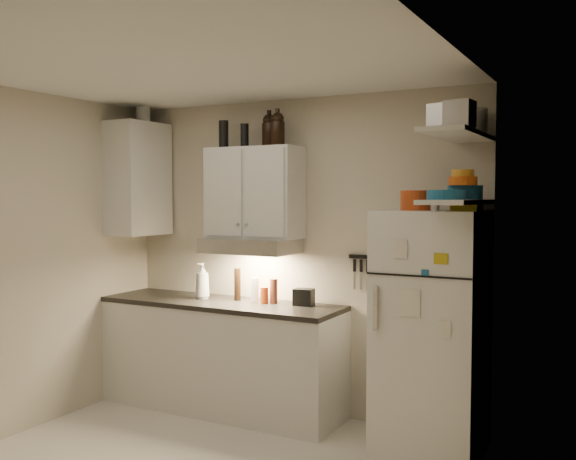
% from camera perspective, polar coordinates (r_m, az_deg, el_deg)
% --- Properties ---
extents(ceiling, '(3.20, 3.00, 0.02)m').
position_cam_1_polar(ceiling, '(4.14, -9.28, 14.31)').
color(ceiling, white).
rests_on(ceiling, ground).
extents(back_wall, '(3.20, 0.02, 2.60)m').
position_cam_1_polar(back_wall, '(5.36, 0.74, -2.30)').
color(back_wall, '#BCB3A0').
rests_on(back_wall, ground).
extents(left_wall, '(0.02, 3.00, 2.60)m').
position_cam_1_polar(left_wall, '(5.22, -23.32, -2.69)').
color(left_wall, '#BCB3A0').
rests_on(left_wall, ground).
extents(right_wall, '(0.02, 3.00, 2.60)m').
position_cam_1_polar(right_wall, '(3.37, 13.29, -5.56)').
color(right_wall, '#BCB3A0').
rests_on(right_wall, ground).
extents(base_cabinet, '(2.10, 0.60, 0.88)m').
position_cam_1_polar(base_cabinet, '(5.52, -5.96, -11.22)').
color(base_cabinet, silver).
rests_on(base_cabinet, floor).
extents(countertop, '(2.10, 0.62, 0.04)m').
position_cam_1_polar(countertop, '(5.43, -5.98, -6.50)').
color(countertop, black).
rests_on(countertop, base_cabinet).
extents(upper_cabinet, '(0.80, 0.33, 0.75)m').
position_cam_1_polar(upper_cabinet, '(5.33, -3.00, 3.32)').
color(upper_cabinet, silver).
rests_on(upper_cabinet, back_wall).
extents(side_cabinet, '(0.33, 0.55, 1.00)m').
position_cam_1_polar(side_cabinet, '(5.90, -13.19, 4.43)').
color(side_cabinet, silver).
rests_on(side_cabinet, left_wall).
extents(range_hood, '(0.76, 0.46, 0.12)m').
position_cam_1_polar(range_hood, '(5.29, -3.35, -1.39)').
color(range_hood, silver).
rests_on(range_hood, back_wall).
extents(fridge, '(0.70, 0.68, 1.70)m').
position_cam_1_polar(fridge, '(4.64, 12.63, -8.82)').
color(fridge, white).
rests_on(fridge, floor).
extents(shelf_hi, '(0.30, 0.95, 0.03)m').
position_cam_1_polar(shelf_hi, '(4.38, 14.90, 8.19)').
color(shelf_hi, silver).
rests_on(shelf_hi, right_wall).
extents(shelf_lo, '(0.30, 0.95, 0.03)m').
position_cam_1_polar(shelf_lo, '(4.37, 14.82, 2.43)').
color(shelf_lo, silver).
rests_on(shelf_lo, right_wall).
extents(knife_strip, '(0.42, 0.02, 0.03)m').
position_cam_1_polar(knife_strip, '(5.05, 7.67, -2.42)').
color(knife_strip, black).
rests_on(knife_strip, back_wall).
extents(dutch_oven, '(0.26, 0.26, 0.14)m').
position_cam_1_polar(dutch_oven, '(4.56, 11.44, 2.60)').
color(dutch_oven, '#A83A13').
rests_on(dutch_oven, fridge).
extents(book_stack, '(0.18, 0.22, 0.07)m').
position_cam_1_polar(book_stack, '(4.38, 15.60, 2.11)').
color(book_stack, '#B7A216').
rests_on(book_stack, fridge).
extents(spice_jar, '(0.08, 0.08, 0.10)m').
position_cam_1_polar(spice_jar, '(4.49, 12.93, 2.35)').
color(spice_jar, silver).
rests_on(spice_jar, fridge).
extents(stock_pot, '(0.26, 0.26, 0.18)m').
position_cam_1_polar(stock_pot, '(4.65, 15.76, 9.18)').
color(stock_pot, silver).
rests_on(stock_pot, shelf_hi).
extents(tin_a, '(0.23, 0.22, 0.18)m').
position_cam_1_polar(tin_a, '(4.37, 13.81, 9.63)').
color(tin_a, '#AAAAAD').
rests_on(tin_a, shelf_hi).
extents(tin_b, '(0.17, 0.17, 0.16)m').
position_cam_1_polar(tin_b, '(4.08, 15.00, 9.92)').
color(tin_b, '#AAAAAD').
rests_on(tin_b, shelf_hi).
extents(bowl_teal, '(0.24, 0.24, 0.09)m').
position_cam_1_polar(bowl_teal, '(4.54, 15.45, 3.23)').
color(bowl_teal, '#195D8B').
rests_on(bowl_teal, shelf_lo).
extents(bowl_orange, '(0.19, 0.19, 0.06)m').
position_cam_1_polar(bowl_orange, '(4.45, 15.28, 4.22)').
color(bowl_orange, orange).
rests_on(bowl_orange, bowl_teal).
extents(bowl_yellow, '(0.15, 0.15, 0.05)m').
position_cam_1_polar(bowl_yellow, '(4.45, 15.29, 4.89)').
color(bowl_yellow, gold).
rests_on(bowl_yellow, bowl_orange).
extents(plates, '(0.27, 0.27, 0.06)m').
position_cam_1_polar(plates, '(4.32, 13.88, 3.06)').
color(plates, '#195D8B').
rests_on(plates, shelf_lo).
extents(growler_a, '(0.16, 0.16, 0.28)m').
position_cam_1_polar(growler_a, '(5.36, -1.69, 8.86)').
color(growler_a, black).
rests_on(growler_a, upper_cabinet).
extents(growler_b, '(0.14, 0.14, 0.27)m').
position_cam_1_polar(growler_b, '(5.18, -0.93, 9.00)').
color(growler_b, black).
rests_on(growler_b, upper_cabinet).
extents(thermos_a, '(0.09, 0.09, 0.20)m').
position_cam_1_polar(thermos_a, '(5.39, -3.88, 8.37)').
color(thermos_a, black).
rests_on(thermos_a, upper_cabinet).
extents(thermos_b, '(0.10, 0.10, 0.23)m').
position_cam_1_polar(thermos_b, '(5.49, -5.74, 8.44)').
color(thermos_b, black).
rests_on(thermos_b, upper_cabinet).
extents(side_jar, '(0.13, 0.13, 0.17)m').
position_cam_1_polar(side_jar, '(6.00, -12.74, 10.00)').
color(side_jar, silver).
rests_on(side_jar, side_cabinet).
extents(soap_bottle, '(0.16, 0.16, 0.34)m').
position_cam_1_polar(soap_bottle, '(5.54, -7.62, -4.31)').
color(soap_bottle, silver).
rests_on(soap_bottle, countertop).
extents(pepper_mill, '(0.07, 0.07, 0.20)m').
position_cam_1_polar(pepper_mill, '(5.27, -1.28, -5.45)').
color(pepper_mill, brown).
rests_on(pepper_mill, countertop).
extents(oil_bottle, '(0.05, 0.05, 0.24)m').
position_cam_1_polar(oil_bottle, '(5.48, -4.48, -4.91)').
color(oil_bottle, '#3F5615').
rests_on(oil_bottle, countertop).
extents(vinegar_bottle, '(0.06, 0.06, 0.27)m').
position_cam_1_polar(vinegar_bottle, '(5.42, -4.51, -4.83)').
color(vinegar_bottle, black).
rests_on(vinegar_bottle, countertop).
extents(clear_bottle, '(0.09, 0.09, 0.20)m').
position_cam_1_polar(clear_bottle, '(5.33, -2.97, -5.34)').
color(clear_bottle, silver).
rests_on(clear_bottle, countertop).
extents(red_jar, '(0.08, 0.08, 0.13)m').
position_cam_1_polar(red_jar, '(5.27, -2.12, -5.82)').
color(red_jar, '#A83A13').
rests_on(red_jar, countertop).
extents(caddy, '(0.17, 0.13, 0.13)m').
position_cam_1_polar(caddy, '(5.18, 1.41, -5.98)').
color(caddy, black).
rests_on(caddy, countertop).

